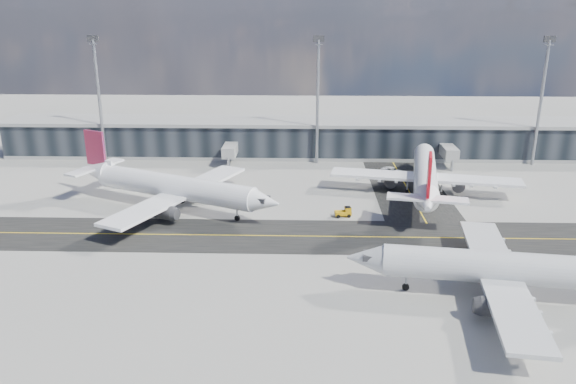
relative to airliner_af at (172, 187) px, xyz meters
The scene contains 9 objects.
ground 31.41m from the airliner_af, 31.05° to the right, with size 300.00×300.00×0.00m, color gray.
taxiway_lanes 31.32m from the airliner_af, ahead, with size 180.00×63.00×0.03m.
terminal_concourse 47.17m from the airliner_af, 55.52° to the left, with size 152.00×19.80×8.80m.
floodlight_masts 43.14m from the airliner_af, 50.15° to the left, with size 102.50×0.70×28.90m.
airliner_af is the anchor object (origin of this frame).
airliner_redtail 47.81m from the airliner_af, 10.48° to the left, with size 36.86×43.00×12.77m.
airliner_near 58.96m from the airliner_af, 32.05° to the right, with size 41.48×35.47×12.28m.
baggage_tug 31.21m from the airliner_af, ahead, with size 3.00×1.79×1.78m.
service_van 49.05m from the airliner_af, 28.24° to the left, with size 2.45×5.32×1.48m, color white.
Camera 1 is at (-2.98, -79.14, 35.34)m, focal length 35.00 mm.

